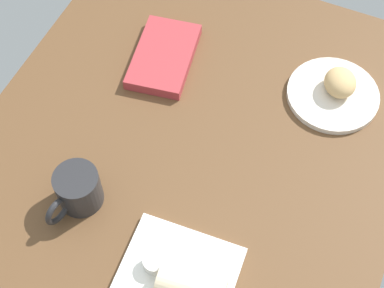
% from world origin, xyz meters
% --- Properties ---
extents(dining_table, '(1.10, 0.90, 0.04)m').
position_xyz_m(dining_table, '(0.00, 0.00, 0.02)').
color(dining_table, brown).
rests_on(dining_table, ground).
extents(round_plate, '(0.21, 0.21, 0.01)m').
position_xyz_m(round_plate, '(-0.27, 0.24, 0.05)').
color(round_plate, silver).
rests_on(round_plate, dining_table).
extents(scone_pastry, '(0.10, 0.10, 0.05)m').
position_xyz_m(scone_pastry, '(-0.28, 0.25, 0.08)').
color(scone_pastry, tan).
rests_on(scone_pastry, round_plate).
extents(square_plate, '(0.23, 0.23, 0.02)m').
position_xyz_m(square_plate, '(0.27, 0.10, 0.05)').
color(square_plate, white).
rests_on(square_plate, dining_table).
extents(sauce_cup, '(0.04, 0.04, 0.03)m').
position_xyz_m(sauce_cup, '(0.25, 0.05, 0.07)').
color(sauce_cup, silver).
rests_on(sauce_cup, square_plate).
extents(book_stack, '(0.23, 0.16, 0.03)m').
position_xyz_m(book_stack, '(-0.21, -0.15, 0.05)').
color(book_stack, '#A53338').
rests_on(book_stack, dining_table).
extents(coffee_mug, '(0.14, 0.09, 0.09)m').
position_xyz_m(coffee_mug, '(0.19, -0.15, 0.08)').
color(coffee_mug, '#262628').
rests_on(coffee_mug, dining_table).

